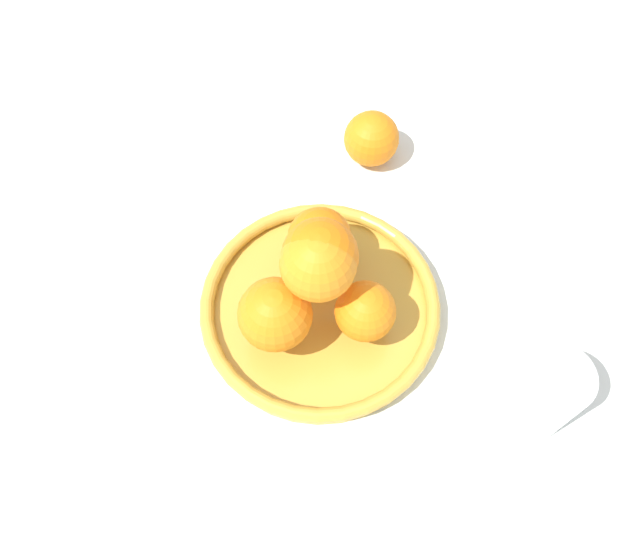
{
  "coord_description": "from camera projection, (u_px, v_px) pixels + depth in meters",
  "views": [
    {
      "loc": [
        -0.07,
        0.32,
        0.69
      ],
      "look_at": [
        0.0,
        0.0,
        0.1
      ],
      "focal_mm": 35.0,
      "sensor_mm": 36.0,
      "label": 1
    }
  ],
  "objects": [
    {
      "name": "ground_plane",
      "position": [
        320.0,
        312.0,
        0.77
      ],
      "size": [
        4.0,
        4.0,
        0.0
      ],
      "primitive_type": "plane",
      "color": "silver"
    },
    {
      "name": "drinking_glass",
      "position": [
        540.0,
        396.0,
        0.65
      ],
      "size": [
        0.07,
        0.07,
        0.12
      ],
      "primitive_type": "cylinder",
      "color": "white",
      "rests_on": "ground_plane"
    },
    {
      "name": "orange_pile",
      "position": [
        314.0,
        275.0,
        0.68
      ],
      "size": [
        0.17,
        0.19,
        0.14
      ],
      "color": "orange",
      "rests_on": "fruit_bowl"
    },
    {
      "name": "stray_orange",
      "position": [
        371.0,
        139.0,
        0.85
      ],
      "size": [
        0.08,
        0.08,
        0.08
      ],
      "primitive_type": "sphere",
      "color": "orange",
      "rests_on": "ground_plane"
    },
    {
      "name": "fruit_bowl",
      "position": [
        320.0,
        306.0,
        0.75
      ],
      "size": [
        0.29,
        0.29,
        0.03
      ],
      "color": "gold",
      "rests_on": "ground_plane"
    }
  ]
}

